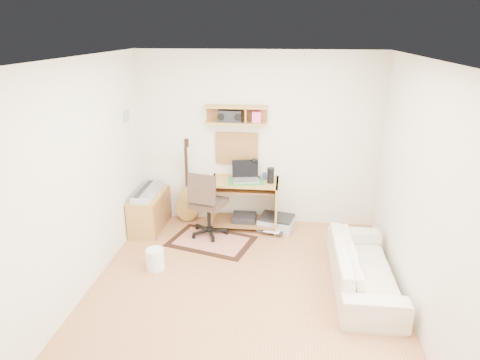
# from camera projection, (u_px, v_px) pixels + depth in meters

# --- Properties ---
(floor) EXTENTS (3.60, 4.00, 0.01)m
(floor) POSITION_uv_depth(u_px,v_px,m) (243.00, 293.00, 4.92)
(floor) COLOR #BC7C4E
(floor) RESTS_ON ground
(ceiling) EXTENTS (3.60, 4.00, 0.01)m
(ceiling) POSITION_uv_depth(u_px,v_px,m) (244.00, 58.00, 4.04)
(ceiling) COLOR white
(ceiling) RESTS_ON ground
(back_wall) EXTENTS (3.60, 0.01, 2.60)m
(back_wall) POSITION_uv_depth(u_px,v_px,m) (257.00, 140.00, 6.36)
(back_wall) COLOR silver
(back_wall) RESTS_ON ground
(left_wall) EXTENTS (0.01, 4.00, 2.60)m
(left_wall) POSITION_uv_depth(u_px,v_px,m) (79.00, 181.00, 4.67)
(left_wall) COLOR silver
(left_wall) RESTS_ON ground
(right_wall) EXTENTS (0.01, 4.00, 2.60)m
(right_wall) POSITION_uv_depth(u_px,v_px,m) (421.00, 194.00, 4.30)
(right_wall) COLOR silver
(right_wall) RESTS_ON ground
(wall_shelf) EXTENTS (0.90, 0.25, 0.26)m
(wall_shelf) POSITION_uv_depth(u_px,v_px,m) (236.00, 115.00, 6.13)
(wall_shelf) COLOR #B5873F
(wall_shelf) RESTS_ON back_wall
(cork_board) EXTENTS (0.64, 0.03, 0.49)m
(cork_board) POSITION_uv_depth(u_px,v_px,m) (237.00, 148.00, 6.41)
(cork_board) COLOR tan
(cork_board) RESTS_ON back_wall
(wall_photo) EXTENTS (0.02, 0.20, 0.15)m
(wall_photo) POSITION_uv_depth(u_px,v_px,m) (127.00, 116.00, 5.93)
(wall_photo) COLOR #4C8CBF
(wall_photo) RESTS_ON left_wall
(desk) EXTENTS (1.00, 0.55, 0.75)m
(desk) POSITION_uv_depth(u_px,v_px,m) (244.00, 204.00, 6.42)
(desk) COLOR #B5873F
(desk) RESTS_ON floor
(laptop) EXTENTS (0.44, 0.44, 0.29)m
(laptop) POSITION_uv_depth(u_px,v_px,m) (246.00, 172.00, 6.23)
(laptop) COLOR silver
(laptop) RESTS_ON desk
(speaker) EXTENTS (0.10, 0.10, 0.23)m
(speaker) POSITION_uv_depth(u_px,v_px,m) (271.00, 175.00, 6.17)
(speaker) COLOR black
(speaker) RESTS_ON desk
(desk_lamp) EXTENTS (0.11, 0.11, 0.32)m
(desk_lamp) POSITION_uv_depth(u_px,v_px,m) (258.00, 168.00, 6.36)
(desk_lamp) COLOR black
(desk_lamp) RESTS_ON desk
(pencil_cup) EXTENTS (0.07, 0.07, 0.10)m
(pencil_cup) POSITION_uv_depth(u_px,v_px,m) (265.00, 176.00, 6.34)
(pencil_cup) COLOR #304192
(pencil_cup) RESTS_ON desk
(boombox) EXTENTS (0.33, 0.15, 0.17)m
(boombox) POSITION_uv_depth(u_px,v_px,m) (230.00, 116.00, 6.14)
(boombox) COLOR black
(boombox) RESTS_ON wall_shelf
(rug) EXTENTS (1.30, 1.04, 0.02)m
(rug) POSITION_uv_depth(u_px,v_px,m) (211.00, 241.00, 6.09)
(rug) COLOR beige
(rug) RESTS_ON floor
(task_chair) EXTENTS (0.63, 0.63, 1.01)m
(task_chair) POSITION_uv_depth(u_px,v_px,m) (209.00, 203.00, 6.13)
(task_chair) COLOR #3B2C23
(task_chair) RESTS_ON floor
(cabinet) EXTENTS (0.40, 0.90, 0.55)m
(cabinet) POSITION_uv_depth(u_px,v_px,m) (150.00, 211.00, 6.44)
(cabinet) COLOR #B5873F
(cabinet) RESTS_ON floor
(music_keyboard) EXTENTS (0.26, 0.83, 0.07)m
(music_keyboard) POSITION_uv_depth(u_px,v_px,m) (148.00, 191.00, 6.34)
(music_keyboard) COLOR #B2B5BA
(music_keyboard) RESTS_ON cabinet
(guitar) EXTENTS (0.39, 0.29, 1.31)m
(guitar) POSITION_uv_depth(u_px,v_px,m) (186.00, 181.00, 6.55)
(guitar) COLOR #B18636
(guitar) RESTS_ON floor
(waste_basket) EXTENTS (0.30, 0.30, 0.27)m
(waste_basket) POSITION_uv_depth(u_px,v_px,m) (155.00, 259.00, 5.36)
(waste_basket) COLOR white
(waste_basket) RESTS_ON floor
(printer) EXTENTS (0.59, 0.51, 0.19)m
(printer) POSITION_uv_depth(u_px,v_px,m) (277.00, 223.00, 6.46)
(printer) COLOR #A5A8AA
(printer) RESTS_ON floor
(sofa) EXTENTS (0.51, 1.75, 0.68)m
(sofa) POSITION_uv_depth(u_px,v_px,m) (364.00, 261.00, 4.92)
(sofa) COLOR beige
(sofa) RESTS_ON floor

